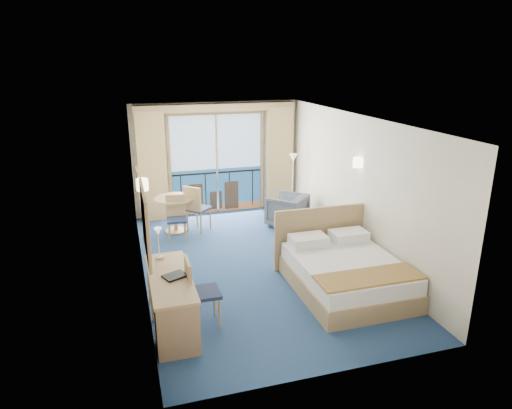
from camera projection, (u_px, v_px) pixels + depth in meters
name	position (u px, v px, depth m)	size (l,w,h in m)	color
floor	(254.00, 264.00, 8.53)	(6.50, 6.50, 0.00)	navy
room_walls	(254.00, 172.00, 7.98)	(4.04, 6.54, 2.72)	white
balcony_door	(217.00, 167.00, 11.11)	(2.36, 0.03, 2.52)	navy
curtain_left	(152.00, 167.00, 10.51)	(0.65, 0.22, 2.55)	tan
curtain_right	(279.00, 159.00, 11.36)	(0.65, 0.22, 2.55)	tan
pelmet	(216.00, 108.00, 10.56)	(3.80, 0.25, 0.18)	#A48459
mirror	(145.00, 223.00, 6.15)	(0.05, 1.25, 0.95)	#A48459
wall_print	(138.00, 183.00, 7.91)	(0.04, 0.42, 0.52)	#A48459
sconce_left	(142.00, 185.00, 6.88)	(0.18, 0.18, 0.18)	#F8E6AD
sconce_right	(358.00, 162.00, 8.35)	(0.18, 0.18, 0.18)	#F8E6AD
bed	(345.00, 271.00, 7.52)	(1.79, 2.13, 1.12)	#A48459
nightstand	(340.00, 239.00, 8.99)	(0.40, 0.38, 0.52)	#987650
phone	(339.00, 226.00, 8.85)	(0.19, 0.15, 0.08)	white
armchair	(287.00, 210.00, 10.40)	(0.78, 0.81, 0.73)	#494F59
floor_lamp	(293.00, 169.00, 10.86)	(0.21, 0.21, 1.52)	silver
desk	(175.00, 315.00, 6.03)	(0.57, 1.67, 0.78)	#A48459
desk_chair	(197.00, 288.00, 6.42)	(0.45, 0.44, 1.03)	#1D2945
folder	(175.00, 276.00, 6.31)	(0.31, 0.23, 0.03)	black
desk_lamp	(158.00, 237.00, 6.78)	(0.13, 0.13, 0.48)	silver
round_table	(175.00, 206.00, 9.96)	(0.87, 0.87, 0.79)	#A48459
table_chair_a	(196.00, 206.00, 9.98)	(0.64, 0.64, 1.04)	#1D2945
table_chair_b	(176.00, 215.00, 9.57)	(0.43, 0.44, 0.95)	#1D2945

